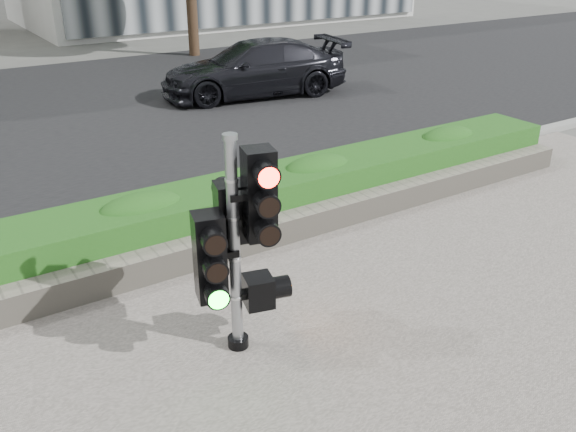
{
  "coord_description": "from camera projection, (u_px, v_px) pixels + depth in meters",
  "views": [
    {
      "loc": [
        -3.43,
        -4.3,
        3.75
      ],
      "look_at": [
        -0.27,
        0.6,
        1.07
      ],
      "focal_mm": 38.0,
      "sensor_mm": 36.0,
      "label": 1
    }
  ],
  "objects": [
    {
      "name": "road",
      "position": [
        79.0,
        113.0,
        14.17
      ],
      "size": [
        60.0,
        13.0,
        0.02
      ],
      "primitive_type": "cube",
      "color": "black",
      "rests_on": "ground"
    },
    {
      "name": "hedge",
      "position": [
        227.0,
        208.0,
        8.33
      ],
      "size": [
        12.0,
        1.0,
        0.68
      ],
      "primitive_type": "cube",
      "color": "green",
      "rests_on": "sidewalk"
    },
    {
      "name": "ground",
      "position": [
        339.0,
        320.0,
        6.54
      ],
      "size": [
        120.0,
        120.0,
        0.0
      ],
      "primitive_type": "plane",
      "color": "#51514C",
      "rests_on": "ground"
    },
    {
      "name": "traffic_signal",
      "position": [
        236.0,
        235.0,
        5.61
      ],
      "size": [
        0.8,
        0.64,
        2.19
      ],
      "rotation": [
        0.0,
        0.0,
        -0.25
      ],
      "color": "black",
      "rests_on": "sidewalk"
    },
    {
      "name": "stone_wall",
      "position": [
        251.0,
        237.0,
        7.9
      ],
      "size": [
        12.0,
        0.32,
        0.34
      ],
      "primitive_type": "cube",
      "color": "gray",
      "rests_on": "sidewalk"
    },
    {
      "name": "curb",
      "position": [
        209.0,
        213.0,
        8.92
      ],
      "size": [
        60.0,
        0.25,
        0.12
      ],
      "primitive_type": "cube",
      "color": "gray",
      "rests_on": "ground"
    },
    {
      "name": "car_dark",
      "position": [
        254.0,
        68.0,
        15.47
      ],
      "size": [
        4.99,
        2.71,
        1.37
      ],
      "primitive_type": "imported",
      "rotation": [
        0.0,
        0.0,
        -1.74
      ],
      "color": "black",
      "rests_on": "road"
    }
  ]
}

